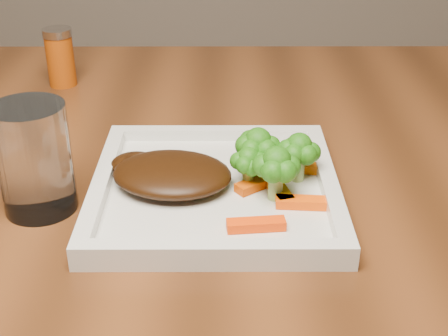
{
  "coord_description": "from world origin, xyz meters",
  "views": [
    {
      "loc": [
        0.16,
        -0.77,
        1.12
      ],
      "look_at": [
        0.16,
        -0.17,
        0.79
      ],
      "focal_mm": 50.0,
      "sensor_mm": 36.0,
      "label": 1
    }
  ],
  "objects_px": {
    "plate": "(215,192)",
    "drinking_glass": "(34,159)",
    "spice_shaker": "(60,57)",
    "steak": "(172,174)"
  },
  "relations": [
    {
      "from": "steak",
      "to": "spice_shaker",
      "type": "bearing_deg",
      "value": 120.24
    },
    {
      "from": "spice_shaker",
      "to": "steak",
      "type": "bearing_deg",
      "value": -59.76
    },
    {
      "from": "steak",
      "to": "drinking_glass",
      "type": "height_order",
      "value": "drinking_glass"
    },
    {
      "from": "spice_shaker",
      "to": "drinking_glass",
      "type": "height_order",
      "value": "drinking_glass"
    },
    {
      "from": "plate",
      "to": "spice_shaker",
      "type": "distance_m",
      "value": 0.43
    },
    {
      "from": "spice_shaker",
      "to": "drinking_glass",
      "type": "relative_size",
      "value": 0.77
    },
    {
      "from": "drinking_glass",
      "to": "plate",
      "type": "bearing_deg",
      "value": 6.57
    },
    {
      "from": "plate",
      "to": "drinking_glass",
      "type": "distance_m",
      "value": 0.2
    },
    {
      "from": "spice_shaker",
      "to": "drinking_glass",
      "type": "bearing_deg",
      "value": -80.94
    },
    {
      "from": "steak",
      "to": "spice_shaker",
      "type": "xyz_separation_m",
      "value": [
        -0.2,
        0.34,
        0.02
      ]
    }
  ]
}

